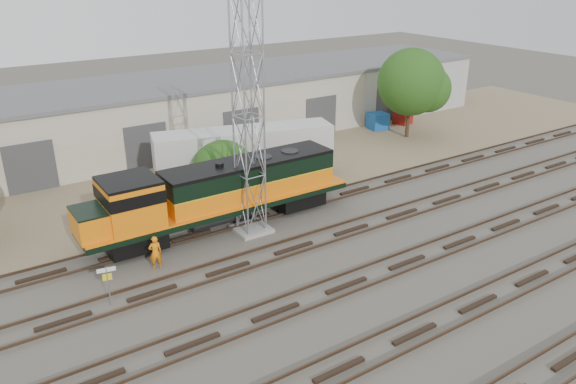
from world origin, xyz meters
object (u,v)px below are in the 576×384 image
locomotive (216,193)px  worker (155,252)px  semi_trailer (249,148)px  signal_tower (249,121)px

locomotive → worker: locomotive is taller
locomotive → semi_trailer: 7.86m
signal_tower → worker: signal_tower is taller
worker → semi_trailer: (10.02, 8.02, 1.49)m
locomotive → signal_tower: bearing=-39.5°
signal_tower → worker: (-6.15, -1.03, -5.63)m
locomotive → signal_tower: (1.52, -1.25, 4.28)m
signal_tower → semi_trailer: size_ratio=1.06×
worker → locomotive: bearing=-146.1°
signal_tower → worker: bearing=-170.5°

